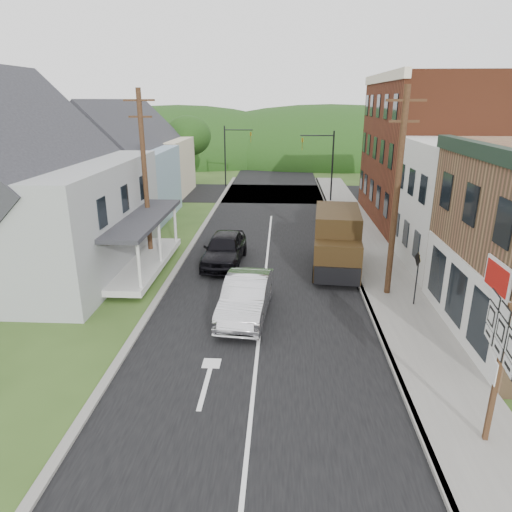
% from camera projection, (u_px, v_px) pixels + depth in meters
% --- Properties ---
extents(ground, '(120.00, 120.00, 0.00)m').
position_uv_depth(ground, '(260.00, 328.00, 17.71)').
color(ground, '#2D4719').
rests_on(ground, ground).
extents(road, '(9.00, 90.00, 0.02)m').
position_uv_depth(road, '(268.00, 249.00, 27.15)').
color(road, black).
rests_on(road, ground).
extents(cross_road, '(60.00, 9.00, 0.02)m').
position_uv_depth(cross_road, '(274.00, 193.00, 43.21)').
color(cross_road, black).
rests_on(cross_road, ground).
extents(sidewalk_right, '(2.80, 55.00, 0.15)m').
position_uv_depth(sidewalk_right, '(375.00, 261.00, 24.92)').
color(sidewalk_right, slate).
rests_on(sidewalk_right, ground).
extents(curb_right, '(0.20, 55.00, 0.15)m').
position_uv_depth(curb_right, '(350.00, 260.00, 25.00)').
color(curb_right, slate).
rests_on(curb_right, ground).
extents(curb_left, '(0.30, 55.00, 0.12)m').
position_uv_depth(curb_left, '(184.00, 257.00, 25.50)').
color(curb_left, slate).
rests_on(curb_left, ground).
extents(storefront_white, '(8.00, 7.00, 6.50)m').
position_uv_depth(storefront_white, '(489.00, 207.00, 23.13)').
color(storefront_white, silver).
rests_on(storefront_white, ground).
extents(storefront_red, '(8.00, 12.00, 10.00)m').
position_uv_depth(storefront_red, '(435.00, 152.00, 31.53)').
color(storefront_red, '#5E2916').
rests_on(storefront_red, ground).
extents(house_gray, '(10.20, 12.24, 8.35)m').
position_uv_depth(house_gray, '(25.00, 189.00, 22.65)').
color(house_gray, '#9EA1A3').
rests_on(house_gray, ground).
extents(house_blue, '(7.14, 8.16, 7.28)m').
position_uv_depth(house_blue, '(121.00, 168.00, 33.15)').
color(house_blue, '#7E9CAC').
rests_on(house_blue, ground).
extents(house_cream, '(7.14, 8.16, 7.28)m').
position_uv_depth(house_cream, '(148.00, 154.00, 41.68)').
color(house_cream, beige).
rests_on(house_cream, ground).
extents(utility_pole_right, '(1.60, 0.26, 9.00)m').
position_uv_depth(utility_pole_right, '(397.00, 194.00, 19.20)').
color(utility_pole_right, '#472D19').
rests_on(utility_pole_right, ground).
extents(utility_pole_left, '(1.60, 0.26, 9.00)m').
position_uv_depth(utility_pole_left, '(145.00, 175.00, 24.10)').
color(utility_pole_left, '#472D19').
rests_on(utility_pole_left, ground).
extents(traffic_signal_right, '(2.87, 0.20, 6.00)m').
position_uv_depth(traffic_signal_right, '(324.00, 158.00, 38.45)').
color(traffic_signal_right, black).
rests_on(traffic_signal_right, ground).
extents(traffic_signal_left, '(2.87, 0.20, 6.00)m').
position_uv_depth(traffic_signal_left, '(232.00, 149.00, 45.52)').
color(traffic_signal_left, black).
rests_on(traffic_signal_left, ground).
extents(tree_left_c, '(5.80, 5.80, 8.41)m').
position_uv_depth(tree_left_c, '(30.00, 133.00, 35.69)').
color(tree_left_c, '#382616').
rests_on(tree_left_c, ground).
extents(tree_left_d, '(4.80, 4.80, 6.94)m').
position_uv_depth(tree_left_d, '(188.00, 136.00, 46.82)').
color(tree_left_d, '#382616').
rests_on(tree_left_d, ground).
extents(forested_ridge, '(90.00, 30.00, 16.00)m').
position_uv_depth(forested_ridge, '(277.00, 158.00, 69.64)').
color(forested_ridge, '#1B3510').
rests_on(forested_ridge, ground).
extents(silver_sedan, '(2.14, 5.12, 1.64)m').
position_uv_depth(silver_sedan, '(246.00, 297.00, 18.52)').
color(silver_sedan, silver).
rests_on(silver_sedan, ground).
extents(dark_sedan, '(2.26, 5.08, 1.70)m').
position_uv_depth(dark_sedan, '(224.00, 249.00, 24.44)').
color(dark_sedan, black).
rests_on(dark_sedan, ground).
extents(delivery_van, '(2.69, 5.68, 3.08)m').
position_uv_depth(delivery_van, '(337.00, 241.00, 23.33)').
color(delivery_van, black).
rests_on(delivery_van, ground).
extents(route_sign_cluster, '(0.37, 2.17, 3.82)m').
position_uv_depth(route_sign_cluster, '(499.00, 354.00, 10.95)').
color(route_sign_cluster, '#472D19').
rests_on(route_sign_cluster, sidewalk_right).
extents(warning_sign, '(0.12, 0.65, 2.36)m').
position_uv_depth(warning_sign, '(417.00, 271.00, 19.00)').
color(warning_sign, black).
rests_on(warning_sign, sidewalk_right).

